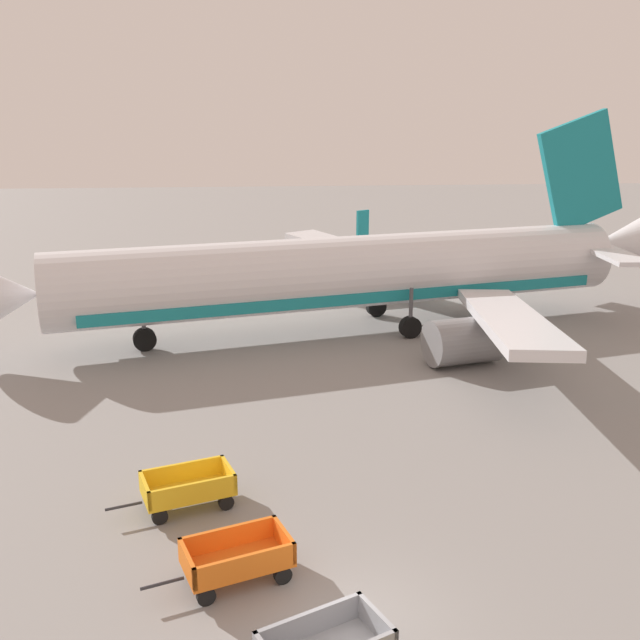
{
  "coord_description": "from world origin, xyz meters",
  "views": [
    {
      "loc": [
        -1.93,
        -12.92,
        10.62
      ],
      "look_at": [
        0.78,
        14.87,
        2.8
      ],
      "focal_mm": 39.82,
      "sensor_mm": 36.0,
      "label": 1
    }
  ],
  "objects": [
    {
      "name": "ground_plane",
      "position": [
        0.0,
        0.0,
        0.0
      ],
      "size": [
        220.0,
        220.0,
        0.0
      ],
      "primitive_type": "plane",
      "color": "gray"
    },
    {
      "name": "airplane",
      "position": [
        4.07,
        22.88,
        3.05
      ],
      "size": [
        37.33,
        30.21,
        11.34
      ],
      "color": "silver",
      "rests_on": "ground"
    },
    {
      "name": "baggage_cart_fourth_in_row",
      "position": [
        -3.92,
        5.44,
        0.6
      ],
      "size": [
        3.6,
        2.11,
        1.07
      ],
      "color": "gold",
      "rests_on": "ground"
    },
    {
      "name": "baggage_cart_third_in_row",
      "position": [
        -2.48,
        1.92,
        0.6
      ],
      "size": [
        3.6,
        2.14,
        1.07
      ],
      "color": "orange",
      "rests_on": "ground"
    }
  ]
}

